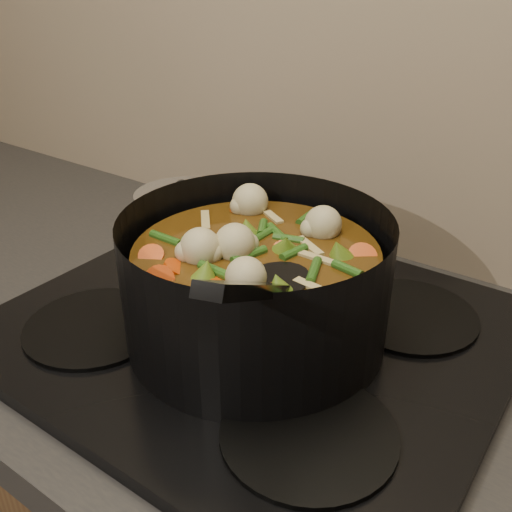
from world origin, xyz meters
The scene contains 3 objects.
stovetop centered at (0.00, 1.93, 0.92)m, with size 0.62×0.54×0.03m.
stockpot centered at (0.02, 1.91, 1.00)m, with size 0.36×0.43×0.24m.
saucepan centered at (-0.21, 2.03, 0.98)m, with size 0.15×0.15×0.12m.
Camera 1 is at (0.36, 1.43, 1.36)m, focal length 40.00 mm.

